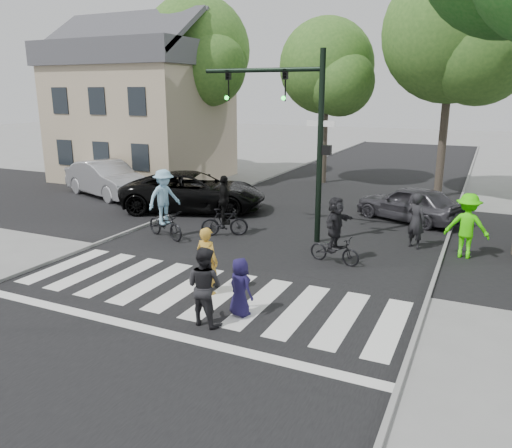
{
  "coord_description": "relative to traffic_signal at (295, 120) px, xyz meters",
  "views": [
    {
      "loc": [
        5.99,
        -8.74,
        4.76
      ],
      "look_at": [
        0.5,
        3.0,
        1.3
      ],
      "focal_mm": 35.0,
      "sensor_mm": 36.0,
      "label": 1
    }
  ],
  "objects": [
    {
      "name": "bystander_dark",
      "position": [
        3.81,
        0.69,
        -3.03
      ],
      "size": [
        0.76,
        0.69,
        1.75
      ],
      "primitive_type": "imported",
      "rotation": [
        0.0,
        0.0,
        2.6
      ],
      "color": "black",
      "rests_on": "ground"
    },
    {
      "name": "traffic_signal",
      "position": [
        0.0,
        0.0,
        0.0
      ],
      "size": [
        4.45,
        0.29,
        6.0
      ],
      "color": "black",
      "rests_on": "ground"
    },
    {
      "name": "bystander_hivis",
      "position": [
        5.28,
        0.36,
        -2.94
      ],
      "size": [
        1.28,
        0.78,
        1.92
      ],
      "primitive_type": "imported",
      "rotation": [
        0.0,
        0.0,
        3.09
      ],
      "color": "#3FFF06",
      "rests_on": "ground"
    },
    {
      "name": "car_suv",
      "position": [
        -5.11,
        2.07,
        -3.1
      ],
      "size": [
        6.32,
        4.4,
        1.6
      ],
      "primitive_type": "imported",
      "rotation": [
        0.0,
        0.0,
        1.9
      ],
      "color": "black",
      "rests_on": "ground"
    },
    {
      "name": "pedestrian_woman",
      "position": [
        -0.22,
        -5.19,
        -3.07
      ],
      "size": [
        0.66,
        0.48,
        1.66
      ],
      "primitive_type": "imported",
      "rotation": [
        0.0,
        0.0,
        2.99
      ],
      "color": "#BE8C2D",
      "rests_on": "ground"
    },
    {
      "name": "bg_tree_3",
      "position": [
        3.95,
        9.07,
        3.04
      ],
      "size": [
        6.3,
        6.0,
        10.2
      ],
      "color": "brown",
      "rests_on": "ground"
    },
    {
      "name": "bg_tree_0",
      "position": [
        -14.09,
        9.8,
        2.24
      ],
      "size": [
        5.46,
        5.2,
        8.97
      ],
      "color": "brown",
      "rests_on": "ground"
    },
    {
      "name": "crosswalk",
      "position": [
        -0.35,
        -5.54,
        -3.89
      ],
      "size": [
        10.0,
        3.85,
        0.01
      ],
      "color": "silver",
      "rests_on": "ground"
    },
    {
      "name": "car_silver",
      "position": [
        -10.37,
        2.9,
        -3.08
      ],
      "size": [
        5.29,
        3.28,
        1.65
      ],
      "primitive_type": "imported",
      "rotation": [
        0.0,
        0.0,
        1.24
      ],
      "color": "#ACACB0",
      "rests_on": "ground"
    },
    {
      "name": "bg_tree_1",
      "position": [
        -9.06,
        9.28,
        2.75
      ],
      "size": [
        6.09,
        5.8,
        9.8
      ],
      "color": "brown",
      "rests_on": "ground"
    },
    {
      "name": "pedestrian_child",
      "position": [
        1.06,
        -5.96,
        -3.24
      ],
      "size": [
        0.75,
        0.63,
        1.31
      ],
      "primitive_type": "imported",
      "rotation": [
        0.0,
        0.0,
        2.76
      ],
      "color": "#1A143F",
      "rests_on": "ground"
    },
    {
      "name": "cyclist_right",
      "position": [
        1.94,
        -1.75,
        -3.04
      ],
      "size": [
        1.59,
        1.48,
        1.93
      ],
      "color": "black",
      "rests_on": "ground"
    },
    {
      "name": "road_stem",
      "position": [
        -0.35,
        -1.2,
        -3.9
      ],
      "size": [
        10.0,
        70.0,
        0.01
      ],
      "primitive_type": "cube",
      "color": "black",
      "rests_on": "ground"
    },
    {
      "name": "house",
      "position": [
        -11.85,
        7.78,
        -0.1
      ],
      "size": [
        8.4,
        8.1,
        8.82
      ],
      "color": "tan",
      "rests_on": "ground"
    },
    {
      "name": "ground",
      "position": [
        -0.35,
        -6.2,
        -3.9
      ],
      "size": [
        120.0,
        120.0,
        0.0
      ],
      "primitive_type": "plane",
      "color": "gray",
      "rests_on": "ground"
    },
    {
      "name": "cyclist_mid",
      "position": [
        -2.22,
        -0.65,
        -3.05
      ],
      "size": [
        1.61,
        1.14,
        2.07
      ],
      "color": "black",
      "rests_on": "ground"
    },
    {
      "name": "curb_right",
      "position": [
        4.7,
        -1.2,
        -3.85
      ],
      "size": [
        0.1,
        70.0,
        0.1
      ],
      "primitive_type": "cube",
      "color": "gray",
      "rests_on": "ground"
    },
    {
      "name": "road_cross",
      "position": [
        -0.35,
        1.8,
        -3.89
      ],
      "size": [
        70.0,
        10.0,
        0.01
      ],
      "primitive_type": "cube",
      "color": "black",
      "rests_on": "ground"
    },
    {
      "name": "cyclist_left",
      "position": [
        -3.89,
        -1.7,
        -2.9
      ],
      "size": [
        1.93,
        1.35,
        2.31
      ],
      "color": "black",
      "rests_on": "ground"
    },
    {
      "name": "car_grey",
      "position": [
        3.12,
        4.06,
        -3.22
      ],
      "size": [
        4.33,
        3.02,
        1.37
      ],
      "primitive_type": "imported",
      "rotation": [
        0.0,
        0.0,
        -1.96
      ],
      "color": "#38373D",
      "rests_on": "ground"
    },
    {
      "name": "pedestrian_adult",
      "position": [
        0.58,
        -6.65,
        -3.05
      ],
      "size": [
        0.9,
        0.74,
        1.69
      ],
      "primitive_type": "imported",
      "rotation": [
        0.0,
        0.0,
        3.02
      ],
      "color": "black",
      "rests_on": "ground"
    },
    {
      "name": "curb_left",
      "position": [
        -5.4,
        -1.2,
        -3.85
      ],
      "size": [
        0.1,
        70.0,
        0.1
      ],
      "primitive_type": "cube",
      "color": "gray",
      "rests_on": "ground"
    },
    {
      "name": "bg_tree_2",
      "position": [
        -2.11,
        10.42,
        1.88
      ],
      "size": [
        5.04,
        4.8,
        8.4
      ],
      "color": "brown",
      "rests_on": "ground"
    }
  ]
}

